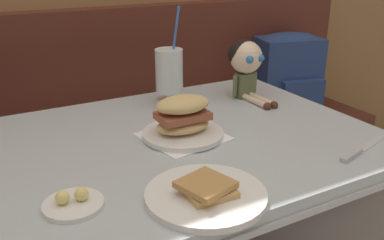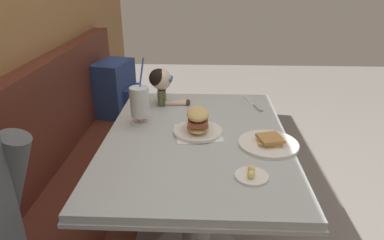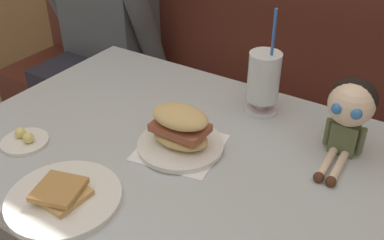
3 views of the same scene
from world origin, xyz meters
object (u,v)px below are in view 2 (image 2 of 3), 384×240
(backpack, at_px, (115,85))
(butter_saucer, at_px, (252,175))
(toast_plate, at_px, (269,143))
(seated_doll, at_px, (161,81))
(milkshake_glass, at_px, (140,104))
(sandwich_plate, at_px, (198,124))
(butter_knife, at_px, (256,106))

(backpack, bearing_deg, butter_saucer, -147.13)
(toast_plate, bearing_deg, seated_doll, 47.99)
(toast_plate, xyz_separation_m, seated_doll, (0.45, 0.50, 0.12))
(backpack, bearing_deg, milkshake_glass, -157.52)
(toast_plate, bearing_deg, sandwich_plate, 70.72)
(sandwich_plate, height_order, seated_doll, seated_doll)
(butter_saucer, bearing_deg, seated_doll, 30.06)
(sandwich_plate, bearing_deg, butter_saucer, -150.25)
(butter_saucer, bearing_deg, toast_plate, -22.10)
(milkshake_glass, height_order, backpack, milkshake_glass)
(butter_knife, bearing_deg, toast_plate, 179.71)
(butter_saucer, distance_m, seated_doll, 0.81)
(milkshake_glass, relative_size, butter_saucer, 2.62)
(milkshake_glass, height_order, butter_knife, milkshake_glass)
(toast_plate, height_order, butter_saucer, toast_plate)
(butter_knife, bearing_deg, sandwich_plate, 137.89)
(sandwich_plate, bearing_deg, milkshake_glass, 70.96)
(butter_saucer, height_order, backpack, backpack)
(butter_saucer, xyz_separation_m, seated_doll, (0.70, 0.40, 0.12))
(toast_plate, relative_size, butter_knife, 1.08)
(toast_plate, relative_size, butter_saucer, 2.08)
(sandwich_plate, height_order, butter_saucer, sandwich_plate)
(butter_saucer, xyz_separation_m, backpack, (1.25, 0.81, -0.09))
(seated_doll, bearing_deg, butter_saucer, -149.94)
(toast_plate, bearing_deg, backpack, 42.06)
(milkshake_glass, bearing_deg, butter_knife, -67.50)
(butter_saucer, relative_size, seated_doll, 0.55)
(sandwich_plate, height_order, backpack, sandwich_plate)
(butter_knife, relative_size, seated_doll, 1.06)
(sandwich_plate, distance_m, butter_saucer, 0.40)
(milkshake_glass, height_order, seated_doll, milkshake_glass)
(butter_saucer, bearing_deg, milkshake_glass, 46.88)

